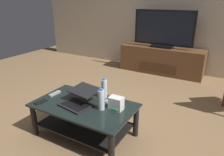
% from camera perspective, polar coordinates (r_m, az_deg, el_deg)
% --- Properties ---
extents(ground_plane, '(7.68, 7.68, 0.00)m').
position_cam_1_polar(ground_plane, '(2.63, -1.91, -12.99)').
color(ground_plane, olive).
extents(back_wall, '(6.40, 0.12, 2.80)m').
position_cam_1_polar(back_wall, '(4.59, 16.06, 19.34)').
color(back_wall, '#B2A38C').
rests_on(back_wall, ground).
extents(coffee_table, '(1.10, 0.64, 0.39)m').
position_cam_1_polar(coffee_table, '(2.37, -7.48, -9.72)').
color(coffee_table, black).
rests_on(coffee_table, ground).
extents(media_cabinet, '(1.67, 0.44, 0.54)m').
position_cam_1_polar(media_cabinet, '(4.46, 13.21, 4.76)').
color(media_cabinet, brown).
rests_on(media_cabinet, ground).
extents(television, '(1.18, 0.20, 0.72)m').
position_cam_1_polar(television, '(4.31, 13.81, 12.60)').
color(television, black).
rests_on(television, media_cabinet).
extents(laptop, '(0.38, 0.43, 0.16)m').
position_cam_1_polar(laptop, '(2.29, -8.83, -5.63)').
color(laptop, black).
rests_on(laptop, coffee_table).
extents(router_box, '(0.14, 0.10, 0.14)m').
position_cam_1_polar(router_box, '(2.16, 1.13, -6.89)').
color(router_box, white).
rests_on(router_box, coffee_table).
extents(water_bottle_near, '(0.07, 0.07, 0.23)m').
position_cam_1_polar(water_bottle_near, '(2.14, -2.93, -5.90)').
color(water_bottle_near, silver).
rests_on(water_bottle_near, coffee_table).
extents(water_bottle_far, '(0.06, 0.06, 0.24)m').
position_cam_1_polar(water_bottle_far, '(2.39, -2.19, -2.91)').
color(water_bottle_far, silver).
rests_on(water_bottle_far, coffee_table).
extents(cell_phone, '(0.09, 0.15, 0.01)m').
position_cam_1_polar(cell_phone, '(2.45, -18.82, -6.16)').
color(cell_phone, black).
rests_on(cell_phone, coffee_table).
extents(tv_remote, '(0.06, 0.16, 0.02)m').
position_cam_1_polar(tv_remote, '(2.29, -1.95, -6.85)').
color(tv_remote, '#99999E').
rests_on(tv_remote, coffee_table).
extents(soundbar_remote, '(0.05, 0.16, 0.02)m').
position_cam_1_polar(soundbar_remote, '(2.60, -15.30, -4.10)').
color(soundbar_remote, '#99999E').
rests_on(soundbar_remote, coffee_table).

